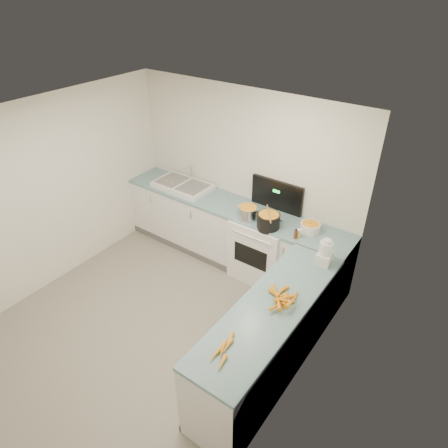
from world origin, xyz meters
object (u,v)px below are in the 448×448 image
Objects in this scene: steel_pot at (248,213)px; spice_jar at (299,234)px; black_pot at (268,221)px; mixing_bowl at (310,227)px; stove at (263,246)px; food_processor at (325,253)px; extract_bottle at (296,234)px; sink at (183,185)px.

steel_pot is 0.75m from spice_jar.
steel_pot is at bearing 175.63° from black_pot.
stove is at bearing -175.76° from mixing_bowl.
steel_pot is 0.82m from mixing_bowl.
stove is 4.30× the size of food_processor.
steel_pot is at bearing -139.40° from stove.
stove is 5.50× the size of mixing_bowl.
extract_bottle reaches higher than spice_jar.
steel_pot is 1.07× the size of mixing_bowl.
food_processor is at bearing -27.51° from extract_bottle.
extract_bottle is (-0.08, -0.25, -0.00)m from mixing_bowl.
sink is 2.07m from mixing_bowl.
sink is (-1.45, 0.02, 0.50)m from stove.
spice_jar is 0.55m from food_processor.
mixing_bowl is 2.51× the size of spice_jar.
extract_bottle is at bearing -3.92° from steel_pot.
stove reaches higher than extract_bottle.
food_processor is at bearing -32.49° from spice_jar.
food_processor reaches higher than mixing_bowl.
stove is at bearing -0.62° from sink.
black_pot is 2.96× the size of spice_jar.
extract_bottle is (0.55, -0.20, 0.52)m from stove.
extract_bottle is 0.55m from food_processor.
sink is 8.72× the size of spice_jar.
sink reaches higher than spice_jar.
stove is 0.60m from black_pot.
sink is 2.52m from food_processor.
stove is at bearing 130.23° from black_pot.
food_processor is at bearing -10.67° from sink.
steel_pot is at bearing -166.15° from mixing_bowl.
extract_bottle is (0.72, -0.05, -0.02)m from steel_pot.
black_pot is at bearing -4.37° from steel_pot.
black_pot reaches higher than extract_bottle.
food_processor is (1.20, -0.30, 0.06)m from steel_pot.
black_pot is 0.52m from mixing_bowl.
spice_jar is (0.57, -0.16, 0.52)m from stove.
food_processor is (0.48, -0.25, 0.08)m from extract_bottle.
black_pot is 0.92× the size of food_processor.
spice_jar is at bearing 62.22° from extract_bottle.
steel_pot is 0.73m from extract_bottle.
spice_jar is at bearing -4.93° from sink.
black_pot reaches higher than steel_pot.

